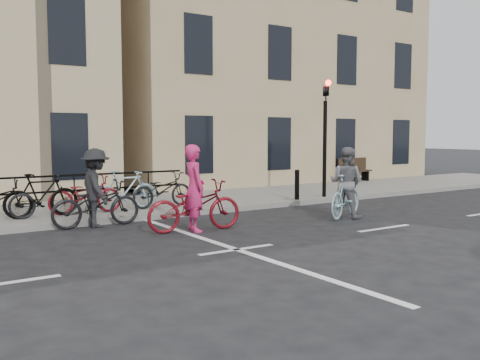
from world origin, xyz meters
TOP-DOWN VIEW (x-y plane):
  - ground at (0.00, 0.00)m, footprint 120.00×120.00m
  - building_east at (9.00, 13.00)m, footprint 14.00×10.00m
  - traffic_light at (6.20, 4.34)m, footprint 0.18×0.30m
  - bollard_east at (5.00, 4.25)m, footprint 0.14×0.14m
  - bollard_west at (7.40, 4.25)m, footprint 0.14×0.14m
  - bench at (11.00, 7.73)m, footprint 1.60×0.41m
  - cyclist_pink at (0.28, 2.09)m, footprint 2.22×1.04m
  - cyclist_grey at (4.40, 1.61)m, footprint 1.91×1.24m
  - cyclist_dark at (-1.34, 3.81)m, footprint 2.05×1.18m

SIDE VIEW (x-z plane):
  - ground at x=0.00m, z-range 0.00..0.00m
  - bollard_east at x=5.00m, z-range 0.15..1.05m
  - bollard_west at x=7.40m, z-range 0.15..1.05m
  - cyclist_pink at x=0.28m, z-range -0.29..1.61m
  - bench at x=11.00m, z-range 0.19..1.16m
  - cyclist_dark at x=-1.34m, z-range -0.19..1.61m
  - cyclist_grey at x=4.40m, z-range -0.17..1.63m
  - traffic_light at x=6.20m, z-range 0.50..4.40m
  - building_east at x=9.00m, z-range 0.15..12.15m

